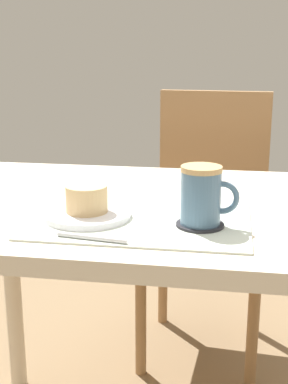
{
  "coord_description": "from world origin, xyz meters",
  "views": [
    {
      "loc": [
        0.13,
        -1.11,
        1.05
      ],
      "look_at": [
        -0.03,
        -0.1,
        0.77
      ],
      "focal_mm": 50.0,
      "sensor_mm": 36.0,
      "label": 1
    }
  ],
  "objects_px": {
    "pastry_plate": "(87,214)",
    "pastry": "(87,199)",
    "dining_table": "(166,241)",
    "wooden_chair": "(208,212)",
    "coffee_mug": "(202,195)"
  },
  "relations": [
    {
      "from": "pastry",
      "to": "coffee_mug",
      "type": "height_order",
      "value": "coffee_mug"
    },
    {
      "from": "pastry",
      "to": "pastry_plate",
      "type": "bearing_deg",
      "value": 0.0
    },
    {
      "from": "pastry_plate",
      "to": "dining_table",
      "type": "bearing_deg",
      "value": 44.28
    },
    {
      "from": "wooden_chair",
      "to": "pastry",
      "type": "distance_m",
      "value": 0.86
    },
    {
      "from": "pastry_plate",
      "to": "coffee_mug",
      "type": "bearing_deg",
      "value": -4.07
    },
    {
      "from": "pastry_plate",
      "to": "coffee_mug",
      "type": "xyz_separation_m",
      "value": [
        0.23,
        -0.02,
        0.05
      ]
    },
    {
      "from": "pastry_plate",
      "to": "pastry",
      "type": "relative_size",
      "value": 2.1
    },
    {
      "from": "dining_table",
      "to": "pastry",
      "type": "xyz_separation_m",
      "value": [
        -0.14,
        -0.14,
        0.13
      ]
    },
    {
      "from": "coffee_mug",
      "to": "pastry_plate",
      "type": "bearing_deg",
      "value": 175.93
    },
    {
      "from": "wooden_chair",
      "to": "pastry_plate",
      "type": "bearing_deg",
      "value": 79.6
    },
    {
      "from": "pastry",
      "to": "wooden_chair",
      "type": "bearing_deg",
      "value": 75.25
    },
    {
      "from": "dining_table",
      "to": "wooden_chair",
      "type": "relative_size",
      "value": 1.24
    },
    {
      "from": "dining_table",
      "to": "pastry",
      "type": "distance_m",
      "value": 0.24
    },
    {
      "from": "pastry_plate",
      "to": "pastry",
      "type": "distance_m",
      "value": 0.03
    },
    {
      "from": "pastry_plate",
      "to": "coffee_mug",
      "type": "height_order",
      "value": "coffee_mug"
    }
  ]
}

